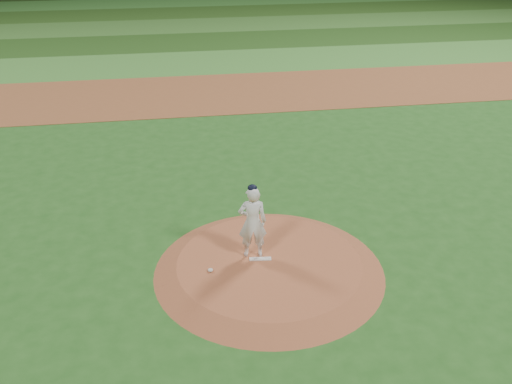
% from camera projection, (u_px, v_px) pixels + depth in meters
% --- Properties ---
extents(ground, '(120.00, 120.00, 0.00)m').
position_uv_depth(ground, '(269.00, 271.00, 13.68)').
color(ground, '#22551B').
rests_on(ground, ground).
extents(infield_dirt_band, '(70.00, 6.00, 0.02)m').
position_uv_depth(infield_dirt_band, '(215.00, 93.00, 25.94)').
color(infield_dirt_band, brown).
rests_on(infield_dirt_band, ground).
extents(outfield_stripe_0, '(70.00, 5.00, 0.02)m').
position_uv_depth(outfield_stripe_0, '(205.00, 62.00, 30.76)').
color(outfield_stripe_0, '#3A7C2D').
rests_on(outfield_stripe_0, ground).
extents(outfield_stripe_1, '(70.00, 5.00, 0.02)m').
position_uv_depth(outfield_stripe_1, '(199.00, 42.00, 35.14)').
color(outfield_stripe_1, '#204817').
rests_on(outfield_stripe_1, ground).
extents(outfield_stripe_2, '(70.00, 5.00, 0.02)m').
position_uv_depth(outfield_stripe_2, '(194.00, 25.00, 39.52)').
color(outfield_stripe_2, '#366E28').
rests_on(outfield_stripe_2, ground).
extents(outfield_stripe_3, '(70.00, 5.00, 0.02)m').
position_uv_depth(outfield_stripe_3, '(190.00, 12.00, 43.90)').
color(outfield_stripe_3, '#264F19').
rests_on(outfield_stripe_3, ground).
extents(outfield_stripe_4, '(70.00, 5.00, 0.02)m').
position_uv_depth(outfield_stripe_4, '(187.00, 2.00, 48.28)').
color(outfield_stripe_4, '#357B2C').
rests_on(outfield_stripe_4, ground).
extents(pitchers_mound, '(5.50, 5.50, 0.25)m').
position_uv_depth(pitchers_mound, '(269.00, 266.00, 13.62)').
color(pitchers_mound, '#9C5130').
rests_on(pitchers_mound, ground).
extents(pitching_rubber, '(0.54, 0.19, 0.03)m').
position_uv_depth(pitching_rubber, '(260.00, 259.00, 13.65)').
color(pitching_rubber, silver).
rests_on(pitching_rubber, pitchers_mound).
extents(rosin_bag, '(0.13, 0.13, 0.07)m').
position_uv_depth(rosin_bag, '(210.00, 270.00, 13.21)').
color(rosin_bag, beige).
rests_on(rosin_bag, pitchers_mound).
extents(pitcher_on_mound, '(0.71, 0.49, 1.91)m').
position_uv_depth(pitcher_on_mound, '(252.00, 222.00, 13.39)').
color(pitcher_on_mound, white).
rests_on(pitcher_on_mound, pitchers_mound).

